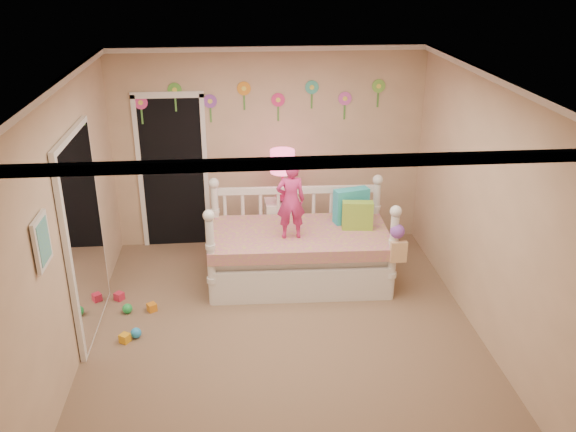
{
  "coord_description": "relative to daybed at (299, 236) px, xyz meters",
  "views": [
    {
      "loc": [
        -0.44,
        -5.37,
        3.61
      ],
      "look_at": [
        0.1,
        0.6,
        1.05
      ],
      "focal_mm": 38.15,
      "sensor_mm": 36.0,
      "label": 1
    }
  ],
  "objects": [
    {
      "name": "wall_picture",
      "position": [
        -2.25,
        -1.99,
        0.97
      ],
      "size": [
        0.05,
        0.34,
        0.42
      ],
      "primitive_type": "cube",
      "color": "white",
      "rests_on": "left_wall"
    },
    {
      "name": "closet_doorway",
      "position": [
        -1.53,
        1.14,
        0.46
      ],
      "size": [
        0.9,
        0.04,
        2.07
      ],
      "primitive_type": "cube",
      "color": "black",
      "rests_on": "back_wall"
    },
    {
      "name": "daybed",
      "position": [
        0.0,
        0.0,
        0.0
      ],
      "size": [
        2.16,
        1.21,
        1.15
      ],
      "primitive_type": null,
      "rotation": [
        0.0,
        0.0,
        -0.03
      ],
      "color": "white",
      "rests_on": "floor"
    },
    {
      "name": "floor",
      "position": [
        -0.28,
        -1.09,
        -0.58
      ],
      "size": [
        4.0,
        4.5,
        0.01
      ],
      "primitive_type": "cube",
      "color": "#7F684C",
      "rests_on": "ground"
    },
    {
      "name": "pillow_lime",
      "position": [
        0.69,
        0.01,
        0.23
      ],
      "size": [
        0.37,
        0.17,
        0.34
      ],
      "primitive_type": "cube",
      "rotation": [
        0.0,
        0.0,
        -0.12
      ],
      "color": "#88BB39",
      "rests_on": "daybed"
    },
    {
      "name": "back_wall",
      "position": [
        -0.28,
        1.16,
        0.72
      ],
      "size": [
        4.0,
        0.01,
        2.6
      ],
      "primitive_type": "cube",
      "color": "tan",
      "rests_on": "floor"
    },
    {
      "name": "toy_scatter",
      "position": [
        -2.03,
        -0.7,
        -0.52
      ],
      "size": [
        1.14,
        1.47,
        0.11
      ],
      "primitive_type": null,
      "rotation": [
        0.0,
        0.0,
        0.29
      ],
      "color": "#996666",
      "rests_on": "floor"
    },
    {
      "name": "hanging_bag",
      "position": [
        1.01,
        -0.58,
        0.13
      ],
      "size": [
        0.2,
        0.16,
        0.36
      ],
      "primitive_type": null,
      "color": "beige",
      "rests_on": "daybed"
    },
    {
      "name": "nightstand",
      "position": [
        -0.14,
        0.72,
        -0.21
      ],
      "size": [
        0.46,
        0.36,
        0.74
      ],
      "primitive_type": "cube",
      "rotation": [
        0.0,
        0.0,
        0.05
      ],
      "color": "white",
      "rests_on": "floor"
    },
    {
      "name": "table_lamp",
      "position": [
        -0.14,
        0.72,
        0.61
      ],
      "size": [
        0.31,
        0.31,
        0.67
      ],
      "color": "#E11E6C",
      "rests_on": "nightstand"
    },
    {
      "name": "flower_decals",
      "position": [
        -0.37,
        1.14,
        1.36
      ],
      "size": [
        3.4,
        0.02,
        0.5
      ],
      "primitive_type": null,
      "color": "#B2668C",
      "rests_on": "back_wall"
    },
    {
      "name": "pillow_turquoise",
      "position": [
        0.65,
        0.22,
        0.27
      ],
      "size": [
        0.44,
        0.25,
        0.42
      ],
      "primitive_type": "cube",
      "rotation": [
        0.0,
        0.0,
        0.27
      ],
      "color": "#24AEB6",
      "rests_on": "daybed"
    },
    {
      "name": "ceiling",
      "position": [
        -0.28,
        -1.09,
        2.02
      ],
      "size": [
        4.0,
        4.5,
        0.01
      ],
      "primitive_type": "cube",
      "color": "white",
      "rests_on": "floor"
    },
    {
      "name": "mirror_closet",
      "position": [
        -2.24,
        -0.79,
        0.47
      ],
      "size": [
        0.07,
        1.3,
        2.1
      ],
      "primitive_type": "cube",
      "color": "white",
      "rests_on": "left_wall"
    },
    {
      "name": "child",
      "position": [
        -0.12,
        -0.15,
        0.51
      ],
      "size": [
        0.34,
        0.23,
        0.9
      ],
      "primitive_type": "imported",
      "rotation": [
        0.0,
        0.0,
        3.19
      ],
      "color": "#D12F7A",
      "rests_on": "daybed"
    },
    {
      "name": "crown_molding",
      "position": [
        -0.28,
        -1.09,
        1.99
      ],
      "size": [
        4.0,
        4.5,
        0.06
      ],
      "primitive_type": null,
      "color": "white",
      "rests_on": "ceiling"
    },
    {
      "name": "left_wall",
      "position": [
        -2.28,
        -1.09,
        0.72
      ],
      "size": [
        0.01,
        4.5,
        2.6
      ],
      "primitive_type": "cube",
      "color": "tan",
      "rests_on": "floor"
    },
    {
      "name": "right_wall",
      "position": [
        1.72,
        -1.09,
        0.72
      ],
      "size": [
        0.01,
        4.5,
        2.6
      ],
      "primitive_type": "cube",
      "color": "tan",
      "rests_on": "floor"
    }
  ]
}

